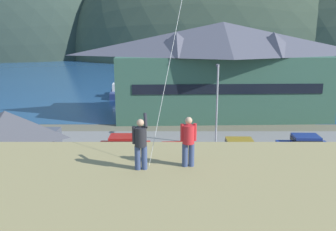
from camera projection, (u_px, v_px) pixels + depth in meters
ground_plane at (144, 201)px, 22.27m from camera, size 600.00×600.00×0.00m
parking_lot_pad at (149, 169)px, 27.11m from camera, size 40.00×20.00×0.10m
bay_water at (162, 75)px, 80.46m from camera, size 360.00×84.00×0.03m
far_hill_east_peak at (227, 57)px, 129.85m from camera, size 115.34×68.01×82.23m
far_hill_center_saddle at (272, 55)px, 138.12m from camera, size 121.09×73.92×49.42m
harbor_lodge at (223, 68)px, 41.91m from camera, size 26.34×10.15×11.22m
storage_shed_near_lot at (10, 145)px, 24.60m from camera, size 6.37×6.03×5.11m
wharf_dock at (140, 97)px, 53.75m from camera, size 3.20×11.00×0.70m
moored_boat_wharfside at (119, 92)px, 55.42m from camera, size 2.53×6.65×2.16m
moored_boat_outer_mooring at (163, 98)px, 50.97m from camera, size 2.66×7.78×2.16m
parked_car_corner_spot at (306, 145)px, 29.42m from camera, size 4.26×2.17×1.82m
parked_car_front_row_red at (176, 155)px, 27.22m from camera, size 4.34×2.34×1.82m
parked_car_lone_by_shed at (125, 146)px, 29.35m from camera, size 4.21×2.08×1.82m
parked_car_back_row_right at (190, 185)px, 22.10m from camera, size 4.34×2.34×1.82m
parked_car_mid_row_center at (239, 150)px, 28.41m from camera, size 4.23×2.12×1.82m
parking_light_pole at (218, 100)px, 31.43m from camera, size 0.24×0.78×7.35m
person_kite_flyer at (142, 142)px, 11.67m from camera, size 0.52×0.68×1.86m
person_companion at (190, 140)px, 11.93m from camera, size 0.55×0.40×1.74m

